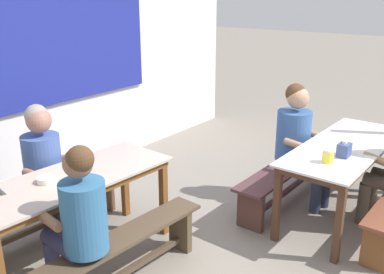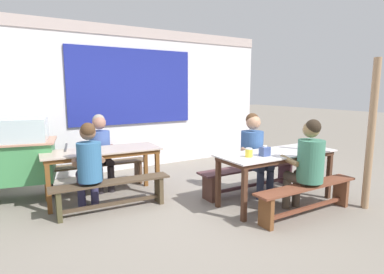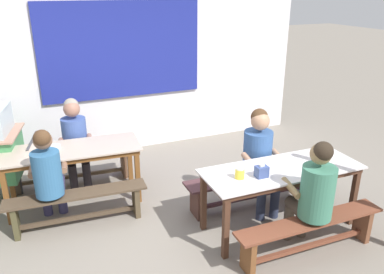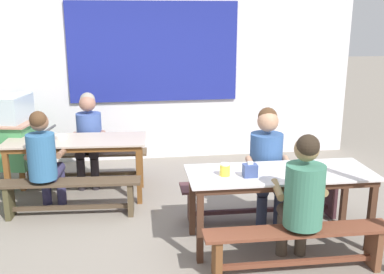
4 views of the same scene
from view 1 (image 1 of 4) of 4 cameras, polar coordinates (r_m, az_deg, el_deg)
ground_plane at (r=4.02m, az=7.12°, el=-14.19°), size 40.00×40.00×0.00m
backdrop_wall at (r=5.20m, az=-18.10°, el=10.45°), size 6.49×0.23×2.87m
dining_table_far at (r=3.65m, az=-15.54°, el=-6.23°), size 1.75×0.78×0.76m
dining_table_near at (r=4.49m, az=19.45°, el=-1.85°), size 1.83×0.72×0.76m
bench_far_back at (r=4.26m, az=-19.39°, el=-8.67°), size 1.72×0.43×0.42m
bench_far_front at (r=3.44m, az=-9.50°, el=-14.91°), size 1.62×0.37×0.42m
bench_near_back at (r=4.81m, az=12.66°, el=-4.74°), size 1.85×0.35×0.42m
person_right_near_table at (r=4.65m, az=13.79°, el=0.04°), size 0.50×0.61×1.28m
person_left_back_turned at (r=3.15m, az=-14.67°, el=-10.15°), size 0.45×0.57×1.24m
person_center_facing at (r=4.08m, az=-18.62°, el=-3.36°), size 0.46×0.54×1.24m
tissue_box at (r=4.12m, az=19.35°, el=-1.61°), size 0.13×0.10×0.15m
condiment_jar at (r=3.93m, az=17.42°, el=-2.42°), size 0.10×0.10×0.12m
soup_bowl at (r=3.57m, az=-18.58°, el=-5.35°), size 0.14×0.14×0.05m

